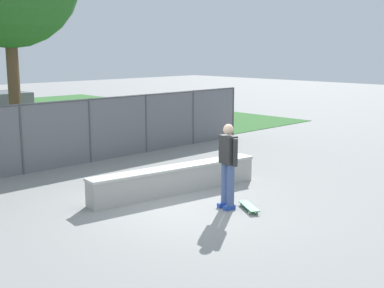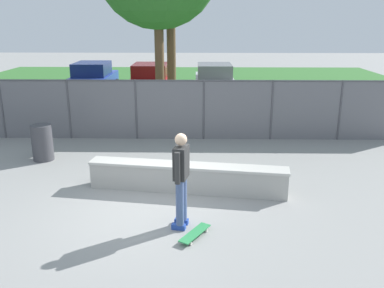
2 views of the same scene
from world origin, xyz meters
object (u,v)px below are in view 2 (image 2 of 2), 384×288
(concrete_ledge, at_px, (187,178))
(trash_bin, at_px, (42,143))
(car_red, at_px, (151,81))
(skateboard, at_px, (195,233))
(car_silver, at_px, (214,81))
(car_blue, at_px, (93,79))
(skateboarder, at_px, (181,177))

(concrete_ledge, xyz_separation_m, trash_bin, (-4.04, 2.06, 0.18))
(car_red, bearing_deg, concrete_ledge, -79.46)
(concrete_ledge, distance_m, car_red, 11.68)
(skateboard, height_order, car_silver, car_silver)
(car_blue, bearing_deg, skateboarder, -69.77)
(concrete_ledge, bearing_deg, skateboarder, -91.95)
(skateboard, xyz_separation_m, car_red, (-2.33, 13.54, 0.77))
(concrete_ledge, bearing_deg, trash_bin, 152.95)
(car_blue, height_order, car_red, same)
(skateboarder, distance_m, car_blue, 14.66)
(car_blue, xyz_separation_m, car_red, (2.99, -0.60, 0.00))
(concrete_ledge, height_order, car_silver, car_silver)
(car_blue, distance_m, trash_bin, 10.08)
(trash_bin, bearing_deg, skateboarder, -43.24)
(car_red, xyz_separation_m, trash_bin, (-1.90, -9.41, -0.34))
(concrete_ledge, xyz_separation_m, skateboarder, (-0.06, -1.68, 0.69))
(skateboarder, height_order, trash_bin, skateboarder)
(car_red, bearing_deg, car_silver, -1.16)
(concrete_ledge, relative_size, car_blue, 1.07)
(skateboard, relative_size, trash_bin, 0.80)
(car_silver, distance_m, trash_bin, 10.61)
(skateboarder, distance_m, skateboard, 1.04)
(skateboarder, height_order, skateboard, skateboarder)
(skateboarder, bearing_deg, trash_bin, 136.76)
(trash_bin, bearing_deg, car_blue, 96.20)
(car_blue, distance_m, car_red, 3.05)
(concrete_ledge, relative_size, car_red, 1.07)
(skateboarder, xyz_separation_m, car_blue, (-5.07, 13.76, -0.17))
(skateboarder, relative_size, car_silver, 0.43)
(car_blue, bearing_deg, concrete_ledge, -67.00)
(car_blue, bearing_deg, trash_bin, -83.80)
(concrete_ledge, distance_m, trash_bin, 4.54)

